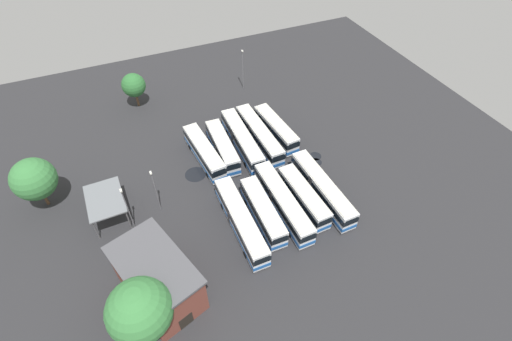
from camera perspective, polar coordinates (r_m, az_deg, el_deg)
The scene contains 22 objects.
ground_plane at distance 61.50m, azimuth 0.66°, elevation -1.03°, with size 95.37×95.37×0.00m, color #28282B.
bus_row0_slot0 at distance 63.63m, azimuth -7.86°, elevation 2.77°, with size 12.68×3.62×3.60m.
bus_row0_slot1 at distance 64.27m, azimuth -5.09°, elevation 3.57°, with size 11.80×2.97×3.60m.
bus_row0_slot2 at distance 65.46m, azimuth -2.13°, elevation 4.66°, with size 14.90×2.83×3.60m.
bus_row0_slot3 at distance 66.52m, azimuth 0.45°, elevation 5.48°, with size 14.91×2.92×3.60m.
bus_row0_slot4 at distance 67.83m, azimuth 3.02°, elevation 6.31°, with size 12.01×3.49×3.60m.
bus_row1_slot0 at distance 53.42m, azimuth -2.34°, elevation -7.55°, with size 14.87×2.63×3.60m.
bus_row1_slot1 at distance 54.36m, azimuth 1.05°, elevation -6.23°, with size 11.62×2.72×3.60m.
bus_row1_slot2 at distance 55.62m, azimuth 4.07°, elevation -4.78°, with size 14.89×2.75×3.60m.
bus_row1_slot3 at distance 56.56m, azimuth 7.21°, elevation -4.01°, with size 11.50×3.01×3.60m.
bus_row1_slot4 at distance 58.12m, azimuth 9.96°, elevation -2.69°, with size 14.92×2.94×3.60m.
depot_building at distance 48.31m, azimuth -14.70°, elevation -15.54°, with size 13.42×10.22×6.59m.
maintenance_shelter at distance 57.62m, azimuth -21.92°, elevation -4.11°, with size 7.50×5.22×3.90m.
lamp_post_far_corner at distance 79.74m, azimuth -2.03°, elevation 15.26°, with size 0.56×0.28×8.51m.
lamp_post_by_building at distance 54.57m, azimuth -18.91°, elevation -5.30°, with size 0.56×0.28×7.91m.
lamp_post_near_entrance at distance 55.61m, azimuth -14.98°, elevation -2.84°, with size 0.56×0.28×7.94m.
tree_east_edge at distance 62.37m, azimuth -30.60°, elevation -1.14°, with size 6.26×6.26×8.58m.
tree_northeast at distance 77.79m, azimuth -18.05°, elevation 12.17°, with size 4.55×4.55×6.98m.
tree_west_edge at distance 43.89m, azimuth -17.21°, elevation -19.62°, with size 7.13×7.13×9.55m.
puddle_front_lane at distance 64.83m, azimuth 9.07°, elevation 1.26°, with size 1.96×1.96×0.01m, color black.
puddle_between_rows at distance 65.92m, azimuth 8.96°, elevation 2.17°, with size 2.12×2.12×0.01m, color black.
puddle_centre_drain at distance 62.75m, azimuth -9.14°, elevation -0.58°, with size 3.51×3.51×0.01m, color black.
Camera 1 is at (38.77, -17.66, 44.36)m, focal length 26.42 mm.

